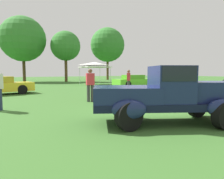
{
  "coord_description": "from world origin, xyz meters",
  "views": [
    {
      "loc": [
        -4.71,
        -4.88,
        1.53
      ],
      "look_at": [
        -0.94,
        1.72,
        0.85
      ],
      "focal_mm": 31.88,
      "sensor_mm": 36.0,
      "label": 1
    }
  ],
  "objects_px": {
    "show_car_lime": "(134,81)",
    "canopy_tent_center_field": "(95,64)",
    "neighbor_convertible": "(220,93)",
    "feature_pickup_truck": "(167,94)",
    "spectator_near_truck": "(183,82)",
    "spectator_far_side": "(129,80)",
    "spectator_by_row": "(90,84)"
  },
  "relations": [
    {
      "from": "show_car_lime",
      "to": "canopy_tent_center_field",
      "type": "distance_m",
      "value": 5.85
    },
    {
      "from": "neighbor_convertible",
      "to": "canopy_tent_center_field",
      "type": "height_order",
      "value": "canopy_tent_center_field"
    },
    {
      "from": "feature_pickup_truck",
      "to": "spectator_near_truck",
      "type": "relative_size",
      "value": 2.63
    },
    {
      "from": "neighbor_convertible",
      "to": "spectator_far_side",
      "type": "bearing_deg",
      "value": 88.67
    },
    {
      "from": "feature_pickup_truck",
      "to": "spectator_far_side",
      "type": "xyz_separation_m",
      "value": [
        4.32,
        8.28,
        0.05
      ]
    },
    {
      "from": "show_car_lime",
      "to": "canopy_tent_center_field",
      "type": "height_order",
      "value": "canopy_tent_center_field"
    },
    {
      "from": "spectator_near_truck",
      "to": "spectator_by_row",
      "type": "relative_size",
      "value": 1.0
    },
    {
      "from": "spectator_far_side",
      "to": "neighbor_convertible",
      "type": "bearing_deg",
      "value": -91.33
    },
    {
      "from": "spectator_by_row",
      "to": "show_car_lime",
      "type": "bearing_deg",
      "value": 42.09
    },
    {
      "from": "feature_pickup_truck",
      "to": "neighbor_convertible",
      "type": "height_order",
      "value": "feature_pickup_truck"
    },
    {
      "from": "canopy_tent_center_field",
      "to": "show_car_lime",
      "type": "bearing_deg",
      "value": -66.96
    },
    {
      "from": "feature_pickup_truck",
      "to": "spectator_near_truck",
      "type": "xyz_separation_m",
      "value": [
        5.61,
        4.25,
        0.05
      ]
    },
    {
      "from": "canopy_tent_center_field",
      "to": "feature_pickup_truck",
      "type": "bearing_deg",
      "value": -108.19
    },
    {
      "from": "neighbor_convertible",
      "to": "spectator_by_row",
      "type": "distance_m",
      "value": 6.06
    },
    {
      "from": "spectator_near_truck",
      "to": "spectator_by_row",
      "type": "bearing_deg",
      "value": 171.84
    },
    {
      "from": "spectator_by_row",
      "to": "neighbor_convertible",
      "type": "bearing_deg",
      "value": -43.41
    },
    {
      "from": "show_car_lime",
      "to": "spectator_near_truck",
      "type": "bearing_deg",
      "value": -105.91
    },
    {
      "from": "spectator_far_side",
      "to": "canopy_tent_center_field",
      "type": "relative_size",
      "value": 0.55
    },
    {
      "from": "feature_pickup_truck",
      "to": "spectator_by_row",
      "type": "bearing_deg",
      "value": 92.83
    },
    {
      "from": "show_car_lime",
      "to": "canopy_tent_center_field",
      "type": "bearing_deg",
      "value": 113.04
    },
    {
      "from": "show_car_lime",
      "to": "spectator_far_side",
      "type": "xyz_separation_m",
      "value": [
        -3.65,
        -4.23,
        0.31
      ]
    },
    {
      "from": "spectator_by_row",
      "to": "canopy_tent_center_field",
      "type": "relative_size",
      "value": 0.55
    },
    {
      "from": "show_car_lime",
      "to": "spectator_near_truck",
      "type": "distance_m",
      "value": 8.6
    },
    {
      "from": "spectator_by_row",
      "to": "spectator_far_side",
      "type": "relative_size",
      "value": 1.0
    },
    {
      "from": "neighbor_convertible",
      "to": "show_car_lime",
      "type": "distance_m",
      "value": 12.2
    },
    {
      "from": "feature_pickup_truck",
      "to": "spectator_near_truck",
      "type": "height_order",
      "value": "feature_pickup_truck"
    },
    {
      "from": "feature_pickup_truck",
      "to": "spectator_near_truck",
      "type": "distance_m",
      "value": 7.03
    },
    {
      "from": "spectator_by_row",
      "to": "canopy_tent_center_field",
      "type": "bearing_deg",
      "value": 64.26
    },
    {
      "from": "show_car_lime",
      "to": "spectator_by_row",
      "type": "xyz_separation_m",
      "value": [
        -8.22,
        -7.42,
        0.31
      ]
    },
    {
      "from": "spectator_by_row",
      "to": "canopy_tent_center_field",
      "type": "height_order",
      "value": "canopy_tent_center_field"
    },
    {
      "from": "neighbor_convertible",
      "to": "show_car_lime",
      "type": "relative_size",
      "value": 1.0
    },
    {
      "from": "feature_pickup_truck",
      "to": "spectator_near_truck",
      "type": "bearing_deg",
      "value": 37.13
    }
  ]
}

